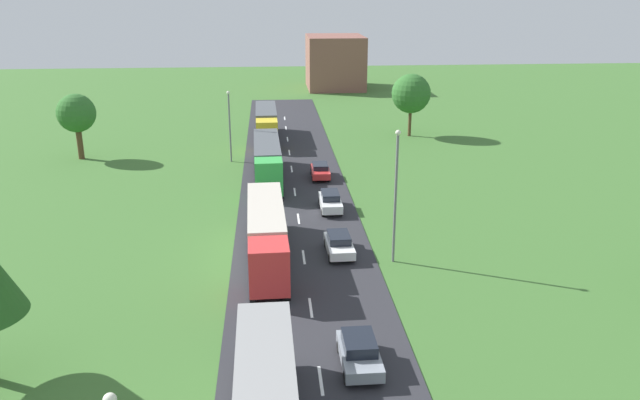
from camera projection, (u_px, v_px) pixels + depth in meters
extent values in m
cube|color=#2B2B30|center=(309.00, 295.00, 39.04)|extent=(10.00, 140.00, 0.06)
cube|color=white|center=(321.00, 381.00, 30.57)|extent=(0.16, 2.40, 0.01)
cube|color=white|center=(311.00, 308.00, 37.47)|extent=(0.16, 2.40, 0.01)
cube|color=white|center=(304.00, 257.00, 44.41)|extent=(0.16, 2.40, 0.01)
cube|color=white|center=(298.00, 219.00, 51.69)|extent=(0.16, 2.40, 0.01)
cube|color=white|center=(295.00, 192.00, 58.37)|extent=(0.16, 2.40, 0.01)
cube|color=white|center=(292.00, 169.00, 65.63)|extent=(0.16, 2.40, 0.01)
cube|color=white|center=(289.00, 153.00, 72.02)|extent=(0.16, 2.40, 0.01)
cube|color=white|center=(288.00, 139.00, 78.23)|extent=(0.16, 2.40, 0.01)
cube|color=white|center=(286.00, 128.00, 84.33)|extent=(0.16, 2.40, 0.01)
cube|color=white|center=(285.00, 118.00, 90.43)|extent=(0.16, 2.40, 0.01)
cube|color=gray|center=(265.00, 383.00, 26.85)|extent=(2.62, 9.58, 2.61)
cylinder|color=black|center=(288.00, 375.00, 30.16)|extent=(0.36, 1.00, 1.00)
cylinder|color=black|center=(243.00, 377.00, 29.97)|extent=(0.36, 1.00, 1.00)
cylinder|color=black|center=(287.00, 362.00, 31.24)|extent=(0.36, 1.00, 1.00)
cylinder|color=black|center=(244.00, 364.00, 31.05)|extent=(0.36, 1.00, 1.00)
cube|color=red|center=(269.00, 267.00, 38.23)|extent=(2.51, 2.76, 2.97)
cube|color=black|center=(269.00, 268.00, 36.84)|extent=(2.10, 0.15, 1.30)
cube|color=beige|center=(266.00, 223.00, 44.73)|extent=(2.77, 10.60, 2.72)
cube|color=black|center=(267.00, 243.00, 45.23)|extent=(1.16, 10.03, 0.24)
cylinder|color=black|center=(287.00, 293.00, 38.18)|extent=(0.38, 1.01, 1.00)
cylinder|color=black|center=(252.00, 295.00, 37.97)|extent=(0.38, 1.01, 1.00)
cylinder|color=black|center=(279.00, 228.00, 48.34)|extent=(0.38, 1.01, 1.00)
cylinder|color=black|center=(252.00, 229.00, 48.13)|extent=(0.38, 1.01, 1.00)
cylinder|color=black|center=(279.00, 222.00, 49.53)|extent=(0.38, 1.01, 1.00)
cylinder|color=black|center=(252.00, 223.00, 49.32)|extent=(0.38, 1.01, 1.00)
cube|color=green|center=(269.00, 177.00, 55.96)|extent=(2.49, 2.36, 3.05)
cube|color=black|center=(269.00, 174.00, 54.75)|extent=(2.10, 0.14, 1.34)
cube|color=#4C5156|center=(267.00, 155.00, 62.61)|extent=(2.74, 11.28, 2.77)
cube|color=black|center=(267.00, 170.00, 63.12)|extent=(1.12, 10.69, 0.24)
cylinder|color=black|center=(281.00, 195.00, 56.01)|extent=(0.37, 1.01, 1.00)
cylinder|color=black|center=(257.00, 195.00, 55.81)|extent=(0.37, 1.01, 1.00)
cylinder|color=black|center=(277.00, 162.00, 66.43)|extent=(0.37, 1.01, 1.00)
cylinder|color=black|center=(257.00, 162.00, 66.23)|extent=(0.37, 1.01, 1.00)
cylinder|color=black|center=(276.00, 158.00, 67.70)|extent=(0.37, 1.01, 1.00)
cylinder|color=black|center=(257.00, 159.00, 67.50)|extent=(0.37, 1.01, 1.00)
cube|color=yellow|center=(267.00, 133.00, 72.38)|extent=(2.48, 2.76, 3.02)
cube|color=black|center=(267.00, 131.00, 70.98)|extent=(2.10, 0.13, 1.33)
cube|color=#4C5156|center=(266.00, 119.00, 78.64)|extent=(2.64, 10.07, 2.90)
cube|color=black|center=(266.00, 132.00, 79.18)|extent=(1.03, 9.54, 0.24)
cylinder|color=black|center=(277.00, 147.00, 72.32)|extent=(0.36, 1.00, 1.00)
cylinder|color=black|center=(258.00, 148.00, 72.13)|extent=(0.36, 1.00, 1.00)
cylinder|color=black|center=(274.00, 128.00, 82.14)|extent=(0.36, 1.00, 1.00)
cylinder|color=black|center=(258.00, 128.00, 81.95)|extent=(0.36, 1.00, 1.00)
cylinder|color=black|center=(274.00, 126.00, 83.27)|extent=(0.36, 1.00, 1.00)
cylinder|color=black|center=(258.00, 126.00, 83.09)|extent=(0.36, 1.00, 1.00)
cube|color=#8C939E|center=(359.00, 355.00, 31.52)|extent=(1.93, 4.04, 0.62)
cube|color=black|center=(359.00, 343.00, 31.51)|extent=(1.61, 2.27, 0.59)
cylinder|color=black|center=(381.00, 376.00, 30.40)|extent=(0.23, 0.64, 0.64)
cylinder|color=black|center=(346.00, 378.00, 30.26)|extent=(0.23, 0.64, 0.64)
cylinder|color=black|center=(371.00, 345.00, 32.98)|extent=(0.23, 0.64, 0.64)
cylinder|color=black|center=(339.00, 347.00, 32.83)|extent=(0.23, 0.64, 0.64)
cube|color=white|center=(339.00, 246.00, 44.72)|extent=(1.89, 4.07, 0.62)
cube|color=black|center=(339.00, 237.00, 44.72)|extent=(1.55, 2.29, 0.52)
cylinder|color=black|center=(353.00, 257.00, 43.61)|extent=(0.24, 0.65, 0.64)
cylinder|color=black|center=(330.00, 258.00, 43.45)|extent=(0.24, 0.65, 0.64)
cylinder|color=black|center=(347.00, 242.00, 46.19)|extent=(0.24, 0.65, 0.64)
cylinder|color=black|center=(326.00, 243.00, 46.02)|extent=(0.24, 0.65, 0.64)
cube|color=white|center=(330.00, 203.00, 53.46)|extent=(1.72, 4.20, 0.69)
cube|color=black|center=(330.00, 195.00, 53.46)|extent=(1.44, 2.35, 0.53)
cylinder|color=black|center=(341.00, 212.00, 52.28)|extent=(0.22, 0.64, 0.64)
cylinder|color=black|center=(323.00, 213.00, 52.17)|extent=(0.22, 0.64, 0.64)
cylinder|color=black|center=(337.00, 201.00, 54.98)|extent=(0.22, 0.64, 0.64)
cylinder|color=black|center=(320.00, 201.00, 54.86)|extent=(0.22, 0.64, 0.64)
cube|color=red|center=(320.00, 172.00, 62.41)|extent=(1.79, 3.96, 0.63)
cube|color=black|center=(320.00, 166.00, 62.42)|extent=(1.49, 2.22, 0.45)
cylinder|color=black|center=(329.00, 179.00, 61.30)|extent=(0.23, 0.64, 0.64)
cylinder|color=black|center=(313.00, 179.00, 61.20)|extent=(0.23, 0.64, 0.64)
cylinder|color=black|center=(327.00, 171.00, 63.83)|extent=(0.23, 0.64, 0.64)
cylinder|color=black|center=(312.00, 171.00, 63.72)|extent=(0.23, 0.64, 0.64)
sphere|color=silver|center=(110.00, 400.00, 16.02)|extent=(0.36, 0.36, 0.36)
cylinder|color=slate|center=(395.00, 200.00, 42.45)|extent=(0.18, 0.18, 8.98)
sphere|color=silver|center=(398.00, 133.00, 40.96)|extent=(0.36, 0.36, 0.36)
cylinder|color=slate|center=(230.00, 128.00, 67.45)|extent=(0.18, 0.18, 7.34)
sphere|color=silver|center=(228.00, 93.00, 66.22)|extent=(0.36, 0.36, 0.36)
cylinder|color=#513823|center=(80.00, 143.00, 69.17)|extent=(0.63, 0.63, 3.53)
sphere|color=#2D6628|center=(76.00, 113.00, 68.10)|extent=(4.15, 4.15, 4.15)
cylinder|color=#513823|center=(410.00, 122.00, 79.69)|extent=(0.39, 0.39, 3.55)
sphere|color=#2D6628|center=(411.00, 94.00, 78.53)|extent=(4.85, 4.85, 4.85)
cube|color=brown|center=(335.00, 62.00, 115.99)|extent=(10.11, 12.53, 9.42)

